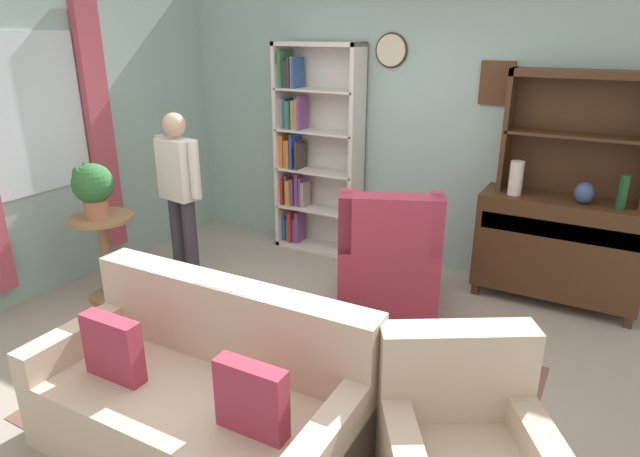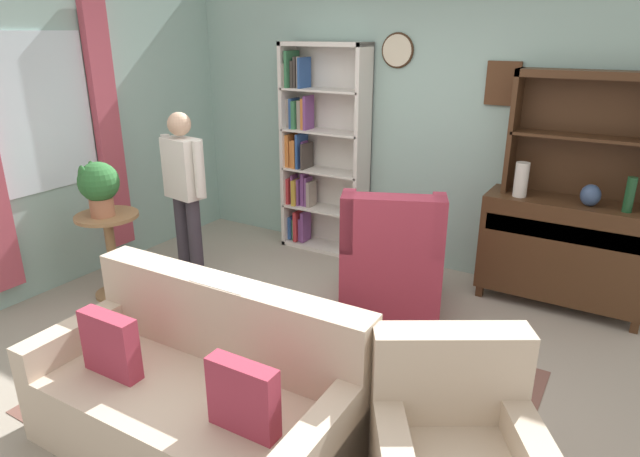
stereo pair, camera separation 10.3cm
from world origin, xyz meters
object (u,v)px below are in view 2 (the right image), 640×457
Objects in this scene: bottle_wine at (630,195)px; coffee_table at (286,319)px; book_stack at (271,301)px; sideboard_hutch at (587,118)px; couch_floral at (199,397)px; sideboard at (564,249)px; potted_plant_large at (98,185)px; vase_round at (591,195)px; vase_tall at (521,180)px; wingback_chair at (390,268)px; potted_plant_small at (126,292)px; plant_stand at (111,246)px; bookshelf at (318,152)px; person_reading at (185,187)px.

coffee_table is at bearing -135.19° from bottle_wine.
book_stack is at bearing -179.51° from coffee_table.
couch_floral is (-1.42, -2.92, -1.25)m from sideboard_hutch.
sideboard is 3.86m from potted_plant_large.
vase_round is 3.23m from couch_floral.
sideboard_hutch reaches higher than coffee_table.
vase_tall is 2.24m from coffee_table.
sideboard is 1.06m from sideboard_hutch.
bottle_wine is at bearing 25.51° from wingback_chair.
couch_floral is 1.76m from potted_plant_small.
sideboard is 3.16m from couch_floral.
plant_stand is at bearing -155.76° from wingback_chair.
bookshelf is 2.19m from plant_stand.
vase_tall is at bearing 57.22° from book_stack.
coffee_table is at bearing -127.13° from sideboard.
sideboard_hutch is 1.47× the size of plant_stand.
bookshelf is at bearing 75.21° from potted_plant_small.
vase_tall is 3.02m from couch_floral.
vase_tall is at bearing -4.64° from bookshelf.
sideboard is at bearing -90.00° from sideboard_hutch.
bottle_wine is 0.78× the size of potted_plant_small.
wingback_chair is at bearing -154.49° from bottle_wine.
book_stack is (1.77, -0.11, 0.00)m from plant_stand.
bookshelf is 2.48m from sideboard_hutch.
plant_stand is (-1.93, 1.00, 0.15)m from couch_floral.
vase_round is 0.11× the size of person_reading.
potted_plant_large is at bearing 177.63° from book_stack.
vase_tall is 3.48m from plant_stand.
person_reading is 7.12× the size of book_stack.
sideboard is 1.62× the size of coffee_table.
potted_plant_large is (-2.96, -1.77, -0.05)m from vase_tall.
potted_plant_small is at bearing -104.79° from bookshelf.
potted_plant_large is (-3.35, -1.96, -0.55)m from sideboard_hutch.
person_reading is at bearing -166.25° from wingback_chair.
vase_tall reaches higher than sideboard.
person_reading is (-3.09, -1.21, -0.10)m from vase_round.
potted_plant_small is (-1.80, -1.17, -0.18)m from wingback_chair.
vase_round reaches higher than coffee_table.
plant_stand is at bearing -149.62° from vase_tall.
couch_floral is at bearing -27.35° from potted_plant_small.
vase_round is at bearing 27.18° from potted_plant_large.
couch_floral is 2.26m from person_reading.
potted_plant_large is at bearing 153.49° from couch_floral.
potted_plant_small is at bearing -91.11° from person_reading.
wingback_chair is at bearing 33.02° from potted_plant_small.
plant_stand is 0.93× the size of coffee_table.
bottle_wine reaches higher than vase_round.
wingback_chair is 2.16m from potted_plant_small.
book_stack is (-0.16, 0.89, 0.15)m from couch_floral.
wingback_chair is at bearing 82.96° from couch_floral.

